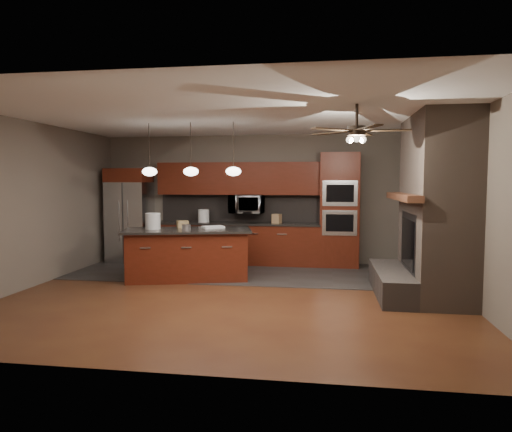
% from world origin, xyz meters
% --- Properties ---
extents(ground, '(7.00, 7.00, 0.00)m').
position_xyz_m(ground, '(0.00, 0.00, 0.00)').
color(ground, '#58321A').
rests_on(ground, ground).
extents(ceiling, '(7.00, 6.00, 0.02)m').
position_xyz_m(ceiling, '(0.00, 0.00, 2.80)').
color(ceiling, white).
rests_on(ceiling, back_wall).
extents(back_wall, '(7.00, 0.02, 2.80)m').
position_xyz_m(back_wall, '(0.00, 3.00, 1.40)').
color(back_wall, '#635A4F').
rests_on(back_wall, ground).
extents(right_wall, '(0.02, 6.00, 2.80)m').
position_xyz_m(right_wall, '(3.50, 0.00, 1.40)').
color(right_wall, '#635A4F').
rests_on(right_wall, ground).
extents(left_wall, '(0.02, 6.00, 2.80)m').
position_xyz_m(left_wall, '(-3.50, 0.00, 1.40)').
color(left_wall, '#635A4F').
rests_on(left_wall, ground).
extents(slate_tile_patch, '(7.00, 2.40, 0.01)m').
position_xyz_m(slate_tile_patch, '(0.00, 1.80, 0.01)').
color(slate_tile_patch, '#302D2B').
rests_on(slate_tile_patch, ground).
extents(fireplace_column, '(1.30, 2.10, 2.80)m').
position_xyz_m(fireplace_column, '(3.04, 0.40, 1.30)').
color(fireplace_column, '#6E5C4E').
rests_on(fireplace_column, ground).
extents(back_cabinetry, '(3.59, 0.64, 2.20)m').
position_xyz_m(back_cabinetry, '(-0.48, 2.74, 0.89)').
color(back_cabinetry, '#5B1C10').
rests_on(back_cabinetry, ground).
extents(oven_tower, '(0.80, 0.63, 2.38)m').
position_xyz_m(oven_tower, '(1.70, 2.69, 1.19)').
color(oven_tower, '#5B1C10').
rests_on(oven_tower, ground).
extents(microwave, '(0.73, 0.41, 0.50)m').
position_xyz_m(microwave, '(-0.27, 2.75, 1.30)').
color(microwave, silver).
rests_on(microwave, back_cabinetry).
extents(refrigerator, '(0.89, 0.75, 2.07)m').
position_xyz_m(refrigerator, '(-2.89, 2.62, 1.03)').
color(refrigerator, silver).
rests_on(refrigerator, ground).
extents(kitchen_island, '(2.46, 1.55, 0.92)m').
position_xyz_m(kitchen_island, '(-1.07, 1.03, 0.46)').
color(kitchen_island, '#5B1C10').
rests_on(kitchen_island, ground).
extents(white_bucket, '(0.29, 0.29, 0.29)m').
position_xyz_m(white_bucket, '(-1.70, 0.93, 1.07)').
color(white_bucket, silver).
rests_on(white_bucket, kitchen_island).
extents(paint_can, '(0.20, 0.20, 0.10)m').
position_xyz_m(paint_can, '(-1.03, 0.83, 0.97)').
color(paint_can, silver).
rests_on(paint_can, kitchen_island).
extents(paint_tray, '(0.47, 0.43, 0.04)m').
position_xyz_m(paint_tray, '(-0.66, 1.29, 0.94)').
color(paint_tray, white).
rests_on(paint_tray, kitchen_island).
extents(cardboard_box, '(0.25, 0.23, 0.13)m').
position_xyz_m(cardboard_box, '(-1.25, 1.30, 0.98)').
color(cardboard_box, olive).
rests_on(cardboard_box, kitchen_island).
extents(counter_bucket, '(0.29, 0.29, 0.28)m').
position_xyz_m(counter_bucket, '(-1.22, 2.70, 1.04)').
color(counter_bucket, white).
rests_on(counter_bucket, back_cabinetry).
extents(counter_box, '(0.22, 0.20, 0.20)m').
position_xyz_m(counter_box, '(0.39, 2.65, 1.00)').
color(counter_box, tan).
rests_on(counter_box, back_cabinetry).
extents(pendant_left, '(0.26, 0.26, 0.92)m').
position_xyz_m(pendant_left, '(-1.65, 0.70, 1.96)').
color(pendant_left, black).
rests_on(pendant_left, ceiling).
extents(pendant_center, '(0.26, 0.26, 0.92)m').
position_xyz_m(pendant_center, '(-0.90, 0.70, 1.96)').
color(pendant_center, black).
rests_on(pendant_center, ceiling).
extents(pendant_right, '(0.26, 0.26, 0.92)m').
position_xyz_m(pendant_right, '(-0.15, 0.70, 1.96)').
color(pendant_right, black).
rests_on(pendant_right, ceiling).
extents(ceiling_fan, '(1.27, 1.33, 0.41)m').
position_xyz_m(ceiling_fan, '(1.80, -0.80, 2.46)').
color(ceiling_fan, black).
rests_on(ceiling_fan, ceiling).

